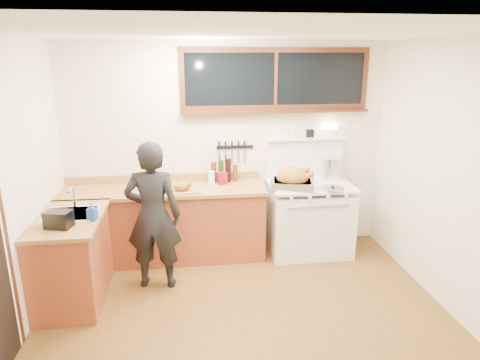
{
  "coord_description": "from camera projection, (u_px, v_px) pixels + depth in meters",
  "views": [
    {
      "loc": [
        -0.51,
        -3.49,
        2.45
      ],
      "look_at": [
        0.05,
        0.85,
        1.15
      ],
      "focal_mm": 32.0,
      "sensor_mm": 36.0,
      "label": 1
    }
  ],
  "objects": [
    {
      "name": "ground_plane",
      "position": [
        246.0,
        322.0,
        4.08
      ],
      "size": [
        4.0,
        3.5,
        0.02
      ],
      "primitive_type": "cube",
      "color": "#563816"
    },
    {
      "name": "room_shell",
      "position": [
        247.0,
        152.0,
        3.61
      ],
      "size": [
        4.1,
        3.6,
        2.65
      ],
      "color": "silver",
      "rests_on": "ground"
    },
    {
      "name": "counter_back",
      "position": [
        165.0,
        223.0,
        5.23
      ],
      "size": [
        2.44,
        0.64,
        1.0
      ],
      "color": "brown",
      "rests_on": "ground"
    },
    {
      "name": "counter_left",
      "position": [
        72.0,
        258.0,
        4.34
      ],
      "size": [
        0.64,
        1.09,
        0.9
      ],
      "color": "brown",
      "rests_on": "ground"
    },
    {
      "name": "sink_unit",
      "position": [
        72.0,
        219.0,
        4.3
      ],
      "size": [
        0.5,
        0.45,
        0.37
      ],
      "color": "white",
      "rests_on": "counter_left"
    },
    {
      "name": "vintage_stove",
      "position": [
        309.0,
        216.0,
        5.41
      ],
      "size": [
        1.02,
        0.74,
        1.6
      ],
      "color": "white",
      "rests_on": "ground"
    },
    {
      "name": "back_window",
      "position": [
        276.0,
        86.0,
        5.2
      ],
      "size": [
        2.32,
        0.13,
        0.77
      ],
      "color": "black",
      "rests_on": "room_shell"
    },
    {
      "name": "knife_strip",
      "position": [
        234.0,
        148.0,
        5.36
      ],
      "size": [
        0.46,
        0.03,
        0.28
      ],
      "color": "black",
      "rests_on": "room_shell"
    },
    {
      "name": "man",
      "position": [
        153.0,
        216.0,
        4.5
      ],
      "size": [
        0.63,
        0.45,
        1.61
      ],
      "color": "black",
      "rests_on": "ground"
    },
    {
      "name": "soap_bottle",
      "position": [
        92.0,
        211.0,
        4.11
      ],
      "size": [
        0.1,
        0.1,
        0.18
      ],
      "color": "#2347B2",
      "rests_on": "counter_left"
    },
    {
      "name": "toaster",
      "position": [
        59.0,
        219.0,
        3.94
      ],
      "size": [
        0.26,
        0.21,
        0.16
      ],
      "color": "black",
      "rests_on": "counter_left"
    },
    {
      "name": "cutting_board",
      "position": [
        182.0,
        188.0,
        4.96
      ],
      "size": [
        0.43,
        0.36,
        0.13
      ],
      "color": "#9D6F3E",
      "rests_on": "counter_back"
    },
    {
      "name": "roast_turkey",
      "position": [
        293.0,
        180.0,
        5.09
      ],
      "size": [
        0.56,
        0.47,
        0.26
      ],
      "color": "silver",
      "rests_on": "vintage_stove"
    },
    {
      "name": "stockpot",
      "position": [
        332.0,
        168.0,
        5.5
      ],
      "size": [
        0.35,
        0.35,
        0.28
      ],
      "color": "silver",
      "rests_on": "vintage_stove"
    },
    {
      "name": "saucepan",
      "position": [
        307.0,
        177.0,
        5.37
      ],
      "size": [
        0.18,
        0.29,
        0.12
      ],
      "color": "silver",
      "rests_on": "vintage_stove"
    },
    {
      "name": "pot_lid",
      "position": [
        333.0,
        189.0,
        5.06
      ],
      "size": [
        0.28,
        0.28,
        0.04
      ],
      "color": "silver",
      "rests_on": "vintage_stove"
    },
    {
      "name": "coffee_tin",
      "position": [
        222.0,
        178.0,
        5.26
      ],
      "size": [
        0.13,
        0.12,
        0.15
      ],
      "color": "maroon",
      "rests_on": "counter_back"
    },
    {
      "name": "pitcher",
      "position": [
        211.0,
        178.0,
        5.25
      ],
      "size": [
        0.1,
        0.1,
        0.17
      ],
      "color": "white",
      "rests_on": "counter_back"
    },
    {
      "name": "bottle_cluster",
      "position": [
        224.0,
        171.0,
        5.33
      ],
      "size": [
        0.33,
        0.07,
        0.3
      ],
      "color": "black",
      "rests_on": "counter_back"
    }
  ]
}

